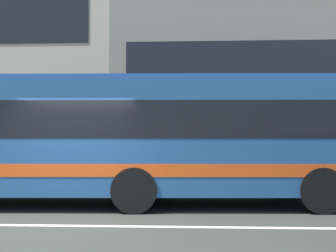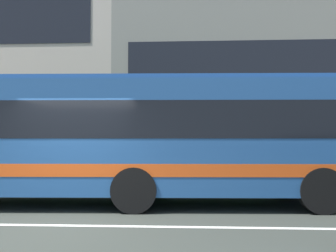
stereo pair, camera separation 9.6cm
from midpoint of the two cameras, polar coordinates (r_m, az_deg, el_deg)
The scene contains 5 objects.
ground_plane at distance 7.75m, azimuth -16.39°, elevation -13.82°, with size 160.00×160.00×0.00m, color #363A34.
lane_centre_line at distance 7.75m, azimuth -16.39°, elevation -13.79°, with size 60.00×0.16×0.01m, color silver.
hedge_row_far at distance 13.52m, azimuth -5.02°, elevation -6.48°, with size 12.96×1.10×1.10m, color #23551A.
apartment_block_right at distance 24.01m, azimuth 18.54°, elevation 5.22°, with size 20.49×9.37×9.20m.
transit_bus at distance 9.79m, azimuth -8.75°, elevation -1.42°, with size 11.65×3.01×3.07m.
Camera 1 is at (2.42, -7.18, 1.59)m, focal length 41.70 mm.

